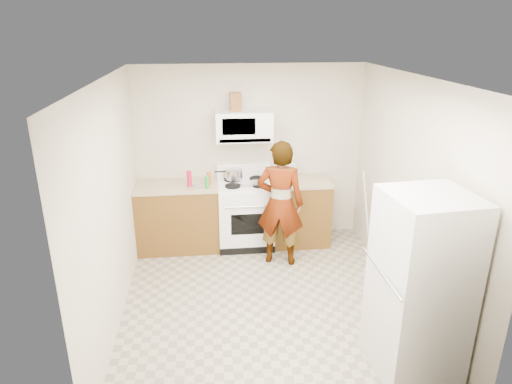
{
  "coord_description": "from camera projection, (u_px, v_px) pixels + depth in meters",
  "views": [
    {
      "loc": [
        -0.61,
        -4.44,
        2.99
      ],
      "look_at": [
        -0.05,
        0.55,
        1.13
      ],
      "focal_mm": 32.0,
      "sensor_mm": 36.0,
      "label": 1
    }
  ],
  "objects": [
    {
      "name": "counter_right",
      "position": [
        300.0,
        181.0,
        6.38
      ],
      "size": [
        0.82,
        0.64,
        0.03
      ],
      "primitive_type": "cube",
      "color": "tan",
      "rests_on": "cabinet_right"
    },
    {
      "name": "kettle",
      "position": [
        292.0,
        170.0,
        6.53
      ],
      "size": [
        0.18,
        0.18,
        0.17
      ],
      "primitive_type": "cylinder",
      "rotation": [
        0.0,
        0.0,
        0.29
      ],
      "color": "silver",
      "rests_on": "counter_right"
    },
    {
      "name": "fridge",
      "position": [
        420.0,
        286.0,
        3.96
      ],
      "size": [
        0.76,
        0.76,
        1.7
      ],
      "primitive_type": "cube",
      "rotation": [
        0.0,
        0.0,
        0.09
      ],
      "color": "white",
      "rests_on": "floor"
    },
    {
      "name": "back_wall",
      "position": [
        250.0,
        154.0,
        6.48
      ],
      "size": [
        3.2,
        0.02,
        2.5
      ],
      "primitive_type": "cube",
      "color": "beige",
      "rests_on": "floor"
    },
    {
      "name": "broom",
      "position": [
        367.0,
        212.0,
        6.16
      ],
      "size": [
        0.25,
        0.13,
        1.18
      ],
      "primitive_type": "cylinder",
      "rotation": [
        0.14,
        -0.14,
        -0.39
      ],
      "color": "silver",
      "rests_on": "floor"
    },
    {
      "name": "cabinet_right",
      "position": [
        299.0,
        212.0,
        6.55
      ],
      "size": [
        0.8,
        0.62,
        0.9
      ],
      "primitive_type": "cube",
      "color": "brown",
      "rests_on": "floor"
    },
    {
      "name": "gas_range",
      "position": [
        245.0,
        212.0,
        6.44
      ],
      "size": [
        0.76,
        0.65,
        1.13
      ],
      "color": "white",
      "rests_on": "floor"
    },
    {
      "name": "microwave",
      "position": [
        244.0,
        126.0,
        6.14
      ],
      "size": [
        0.76,
        0.38,
        0.4
      ],
      "primitive_type": "cube",
      "color": "white",
      "rests_on": "back_wall"
    },
    {
      "name": "person",
      "position": [
        280.0,
        204.0,
        5.83
      ],
      "size": [
        0.69,
        0.55,
        1.66
      ],
      "primitive_type": "imported",
      "rotation": [
        0.0,
        0.0,
        2.85
      ],
      "color": "tan",
      "rests_on": "floor"
    },
    {
      "name": "right_wall",
      "position": [
        411.0,
        194.0,
        4.97
      ],
      "size": [
        0.02,
        3.6,
        2.5
      ],
      "primitive_type": "cube",
      "color": "beige",
      "rests_on": "floor"
    },
    {
      "name": "counter_left",
      "position": [
        176.0,
        186.0,
        6.2
      ],
      "size": [
        1.14,
        0.64,
        0.03
      ],
      "primitive_type": "cube",
      "color": "tan",
      "rests_on": "cabinet_left"
    },
    {
      "name": "pot_lid",
      "position": [
        194.0,
        187.0,
        6.1
      ],
      "size": [
        0.28,
        0.28,
        0.01
      ],
      "primitive_type": "cylinder",
      "rotation": [
        0.0,
        0.0,
        0.22
      ],
      "color": "white",
      "rests_on": "counter_left"
    },
    {
      "name": "saucepan",
      "position": [
        234.0,
        174.0,
        6.36
      ],
      "size": [
        0.24,
        0.24,
        0.13
      ],
      "primitive_type": "cylinder",
      "rotation": [
        0.0,
        0.0,
        -0.0
      ],
      "color": "#B1B0B5",
      "rests_on": "gas_range"
    },
    {
      "name": "cabinet_left",
      "position": [
        178.0,
        218.0,
        6.37
      ],
      "size": [
        1.12,
        0.62,
        0.9
      ],
      "primitive_type": "cube",
      "color": "brown",
      "rests_on": "floor"
    },
    {
      "name": "jug",
      "position": [
        236.0,
        102.0,
        6.04
      ],
      "size": [
        0.15,
        0.15,
        0.24
      ],
      "primitive_type": "cube",
      "rotation": [
        0.0,
        0.0,
        0.09
      ],
      "color": "brown",
      "rests_on": "microwave"
    },
    {
      "name": "tray",
      "position": [
        250.0,
        184.0,
        6.18
      ],
      "size": [
        0.27,
        0.19,
        0.05
      ],
      "primitive_type": "cube",
      "rotation": [
        0.0,
        0.0,
        0.14
      ],
      "color": "silver",
      "rests_on": "gas_range"
    },
    {
      "name": "floor",
      "position": [
        266.0,
        301.0,
        5.24
      ],
      "size": [
        3.6,
        3.6,
        0.0
      ],
      "primitive_type": "plane",
      "color": "gray",
      "rests_on": "ground"
    },
    {
      "name": "bottle_hot_sauce",
      "position": [
        209.0,
        178.0,
        6.17
      ],
      "size": [
        0.07,
        0.07,
        0.18
      ],
      "primitive_type": "cylinder",
      "rotation": [
        0.0,
        0.0,
        -0.21
      ],
      "color": "red",
      "rests_on": "counter_left"
    },
    {
      "name": "bottle_spray",
      "position": [
        189.0,
        179.0,
        6.1
      ],
      "size": [
        0.07,
        0.07,
        0.22
      ],
      "primitive_type": "cylinder",
      "rotation": [
        0.0,
        0.0,
        -0.02
      ],
      "color": "#BA0D32",
      "rests_on": "counter_left"
    },
    {
      "name": "bottle_green_cap",
      "position": [
        207.0,
        182.0,
        6.02
      ],
      "size": [
        0.06,
        0.06,
        0.18
      ],
      "primitive_type": "cylinder",
      "rotation": [
        0.0,
        0.0,
        -0.14
      ],
      "color": "#198D26",
      "rests_on": "counter_left"
    }
  ]
}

